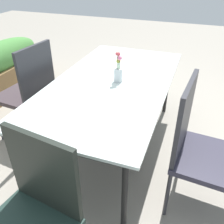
{
  "coord_description": "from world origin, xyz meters",
  "views": [
    {
      "loc": [
        -1.77,
        -0.7,
        1.62
      ],
      "look_at": [
        0.06,
        -0.04,
        0.39
      ],
      "focal_mm": 39.4,
      "sensor_mm": 36.0,
      "label": 1
    }
  ],
  "objects_px": {
    "chair_far_side": "(29,89)",
    "chair_end_left": "(31,215)",
    "flower_vase": "(118,71)",
    "chair_near_left": "(200,145)",
    "dining_table": "(112,85)"
  },
  "relations": [
    {
      "from": "chair_far_side",
      "to": "chair_near_left",
      "type": "distance_m",
      "value": 1.61
    },
    {
      "from": "flower_vase",
      "to": "chair_far_side",
      "type": "bearing_deg",
      "value": 99.62
    },
    {
      "from": "chair_far_side",
      "to": "flower_vase",
      "type": "xyz_separation_m",
      "value": [
        0.14,
        -0.84,
        0.25
      ]
    },
    {
      "from": "dining_table",
      "to": "flower_vase",
      "type": "distance_m",
      "value": 0.15
    },
    {
      "from": "flower_vase",
      "to": "chair_near_left",
      "type": "bearing_deg",
      "value": -120.17
    },
    {
      "from": "chair_end_left",
      "to": "flower_vase",
      "type": "relative_size",
      "value": 3.53
    },
    {
      "from": "chair_far_side",
      "to": "flower_vase",
      "type": "relative_size",
      "value": 3.77
    },
    {
      "from": "chair_end_left",
      "to": "chair_near_left",
      "type": "height_order",
      "value": "chair_near_left"
    },
    {
      "from": "chair_far_side",
      "to": "chair_end_left",
      "type": "bearing_deg",
      "value": -138.34
    },
    {
      "from": "chair_end_left",
      "to": "flower_vase",
      "type": "height_order",
      "value": "flower_vase"
    },
    {
      "from": "dining_table",
      "to": "flower_vase",
      "type": "bearing_deg",
      "value": -72.32
    },
    {
      "from": "chair_near_left",
      "to": "chair_far_side",
      "type": "bearing_deg",
      "value": -94.9
    },
    {
      "from": "chair_far_side",
      "to": "chair_end_left",
      "type": "xyz_separation_m",
      "value": [
        -1.12,
        -0.81,
        -0.04
      ]
    },
    {
      "from": "chair_far_side",
      "to": "chair_near_left",
      "type": "xyz_separation_m",
      "value": [
        -0.29,
        -1.58,
        -0.02
      ]
    },
    {
      "from": "dining_table",
      "to": "chair_near_left",
      "type": "relative_size",
      "value": 1.9
    }
  ]
}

